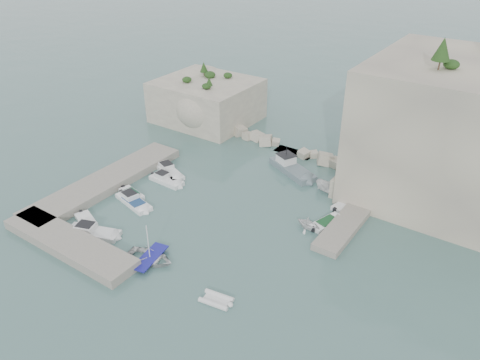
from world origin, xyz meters
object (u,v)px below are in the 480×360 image
Objects in this scene: motorboat_f at (94,235)px; tender_east_c at (345,206)px; motorboat_c at (132,196)px; work_boat at (292,172)px; rowboat at (150,261)px; inflatable_dinghy at (216,301)px; tender_east_b at (327,225)px; tender_east_d at (330,194)px; motorboat_e at (87,223)px; motorboat_b at (167,182)px; motorboat_a at (170,174)px; motorboat_d at (134,204)px; tender_east_a at (308,228)px.

motorboat_f reaches higher than tender_east_c.
work_boat is (14.08, 17.37, 0.00)m from motorboat_c.
motorboat_f is at bearing 81.51° from rowboat.
tender_east_b is at bearing 70.90° from inflatable_dinghy.
rowboat is 1.59× the size of inflatable_dinghy.
motorboat_e is at bearing 144.18° from tender_east_d.
work_boat reaches higher than tender_east_c.
tender_east_c is at bearing 22.04° from motorboat_b.
work_boat is at bearing 81.48° from motorboat_e.
motorboat_b is at bearing -35.69° from motorboat_a.
motorboat_a is at bearing 80.19° from motorboat_f.
tender_east_d reaches higher than motorboat_d.
tender_east_d is at bearing 70.24° from tender_east_c.
tender_east_a reaches higher than motorboat_f.
inflatable_dinghy is at bearing -173.96° from tender_east_d.
motorboat_c is 27.24m from tender_east_c.
motorboat_e is at bearing -77.74° from motorboat_c.
motorboat_e is at bearing 127.14° from tender_east_a.
motorboat_f is at bearing -69.21° from motorboat_d.
rowboat is at bearing 166.60° from inflatable_dinghy.
tender_east_c is (3.34, 22.25, 0.00)m from inflatable_dinghy.
motorboat_d is 0.73× the size of work_boat.
motorboat_a is 1.22× the size of rowboat.
motorboat_b reaches higher than tender_east_b.
rowboat is (8.54, 0.26, 0.00)m from motorboat_f.
inflatable_dinghy is at bearing -175.92° from tender_east_c.
motorboat_f is at bearing -60.56° from motorboat_c.
tender_east_b is at bearing 10.27° from motorboat_b.
tender_east_d is (9.87, 23.21, 0.00)m from rowboat.
work_boat reaches higher than motorboat_b.
tender_east_b is at bearing 31.83° from motorboat_c.
motorboat_c and motorboat_e have the same top height.
motorboat_d is 11.74m from rowboat.
tender_east_c is 1.00× the size of tender_east_d.
tender_east_a is at bearing -164.60° from tender_east_d.
motorboat_b is 1.85× the size of tender_east_a.
motorboat_b is at bearing 98.92° from tender_east_a.
inflatable_dinghy is (20.38, -16.21, 0.00)m from motorboat_a.
rowboat is (11.07, -15.41, 0.00)m from motorboat_a.
motorboat_f reaches higher than motorboat_c.
motorboat_f is 1.38× the size of tender_east_b.
motorboat_a is at bearing 101.95° from motorboat_c.
motorboat_b is 0.86× the size of motorboat_d.
inflatable_dinghy is 15.52m from tender_east_a.
motorboat_d is 24.04m from tender_east_b.
motorboat_b is 17.61m from work_boat.
motorboat_c is (-0.05, -7.24, 0.00)m from motorboat_a.
motorboat_d is 22.38m from work_boat.
tender_east_a is at bearing 28.58° from motorboat_c.
motorboat_a is 1.46× the size of tender_east_d.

